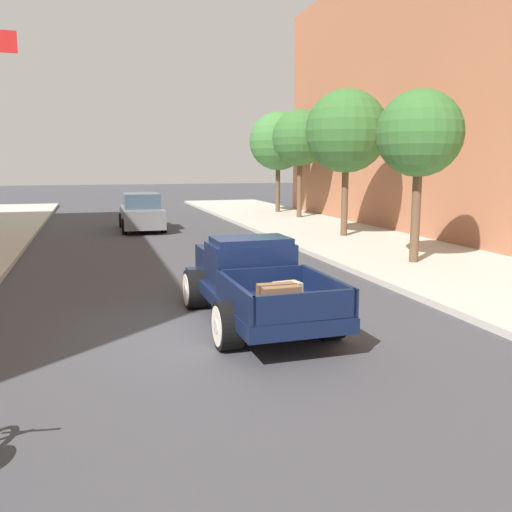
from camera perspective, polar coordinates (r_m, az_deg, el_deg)
ground_plane at (r=10.03m, az=-3.21°, el=-7.62°), size 140.00×140.00×0.00m
hotrod_truck_navy at (r=10.51m, az=-0.46°, el=-2.55°), size 2.26×4.97×1.58m
car_background_grey at (r=25.08m, az=-11.83°, el=4.40°), size 1.90×4.32×1.65m
street_tree_nearest at (r=16.29m, az=16.67°, el=12.03°), size 2.42×2.42×4.85m
street_tree_second at (r=21.76m, az=9.40°, el=12.66°), size 3.16×3.16×5.61m
street_tree_third at (r=28.98m, az=4.61°, el=12.13°), size 2.88×2.88×5.55m
street_tree_farthest at (r=32.17m, az=2.32°, el=11.83°), size 3.32×3.32×5.72m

